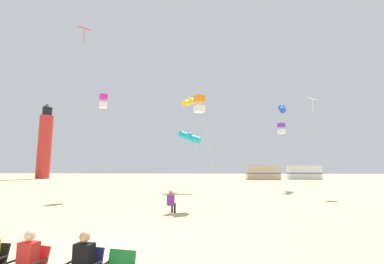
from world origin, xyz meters
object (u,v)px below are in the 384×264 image
kite_box_magenta (103,101)px  kite_diamond_scarlet (83,36)px  kite_tube_gold (189,102)px  kite_flyer_standing (171,201)px  spectator_navy_chair (81,264)px  kite_tube_cyan (190,137)px  rv_van_white (304,173)px  spectator_red_chair (24,262)px  kite_box_orange (199,104)px  kite_diamond_white (312,102)px  rv_van_tan (263,173)px  lighthouse_distant (45,143)px  kite_tube_blue (282,109)px  kite_box_violet (281,128)px

kite_box_magenta → kite_diamond_scarlet: bearing=-112.8°
kite_box_magenta → kite_tube_gold: 11.28m
kite_flyer_standing → kite_box_magenta: size_ratio=0.14×
spectator_navy_chair → kite_tube_cyan: 22.20m
kite_flyer_standing → rv_van_white: bearing=-99.4°
spectator_red_chair → kite_box_orange: 13.97m
spectator_navy_chair → kite_tube_gold: kite_tube_gold is taller
kite_box_magenta → kite_tube_gold: bearing=54.4°
kite_diamond_white → kite_box_magenta: bearing=-169.2°
kite_tube_cyan → rv_van_tan: kite_tube_cyan is taller
lighthouse_distant → rv_van_white: bearing=0.9°
rv_van_tan → kite_flyer_standing: bearing=-109.1°
lighthouse_distant → rv_van_white: (55.96, 0.90, -6.45)m
kite_tube_blue → lighthouse_distant: 51.32m
kite_flyer_standing → kite_tube_blue: 22.64m
kite_diamond_scarlet → kite_tube_blue: kite_diamond_scarlet is taller
spectator_navy_chair → kite_flyer_standing: 8.91m
kite_tube_blue → kite_box_magenta: kite_tube_blue is taller
spectator_navy_chair → kite_tube_gold: 26.76m
spectator_red_chair → kite_box_orange: (2.63, 12.36, 5.97)m
kite_flyer_standing → kite_diamond_scarlet: kite_diamond_scarlet is taller
kite_box_violet → kite_tube_blue: kite_tube_blue is taller
spectator_red_chair → kite_box_orange: size_ratio=0.16×
spectator_navy_chair → kite_diamond_scarlet: bearing=129.1°
spectator_red_chair → kite_tube_blue: bearing=78.6°
rv_van_white → kite_tube_cyan: bearing=-125.0°
rv_van_tan → kite_diamond_white: bearing=-94.0°
rv_van_white → kite_tube_gold: bearing=-128.8°
kite_diamond_white → kite_tube_cyan: size_ratio=1.44×
lighthouse_distant → rv_van_white: lighthouse_distant is taller
kite_box_violet → kite_tube_blue: (1.01, 3.26, 2.91)m
rv_van_tan → spectator_red_chair: bearing=-107.7°
rv_van_white → kite_box_orange: bearing=-116.4°
kite_diamond_scarlet → kite_tube_cyan: 13.13m
kite_diamond_white → kite_tube_gold: 13.22m
spectator_red_chair → kite_box_violet: size_ratio=0.16×
kite_box_orange → kite_tube_gold: (-1.83, 12.68, 3.44)m
kite_tube_blue → kite_tube_gold: size_ratio=0.94×
kite_flyer_standing → kite_box_magenta: (-6.98, 7.14, 7.28)m
kite_diamond_white → rv_van_white: bearing=73.2°
kite_tube_cyan → kite_tube_blue: size_ratio=0.61×
kite_flyer_standing → kite_tube_cyan: bearing=-72.4°
kite_tube_gold → rv_van_white: kite_tube_gold is taller
kite_box_violet → kite_tube_gold: 10.78m
kite_tube_blue → kite_box_magenta: size_ratio=1.20×
kite_tube_cyan → rv_van_white: kite_tube_cyan is taller
kite_box_orange → rv_van_white: bearing=63.2°
spectator_red_chair → kite_diamond_white: kite_diamond_white is taller
spectator_navy_chair → kite_tube_cyan: (0.10, 21.67, 4.84)m
kite_diamond_white → kite_tube_blue: bearing=96.2°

